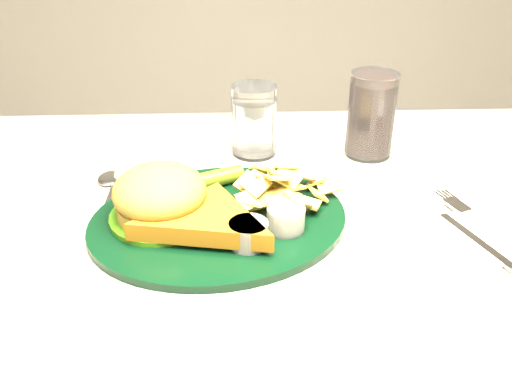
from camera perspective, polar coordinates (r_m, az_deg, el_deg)
dinner_plate at (r=0.77m, az=-3.82°, el=-0.69°), size 0.42×0.38×0.08m
water_glass at (r=0.96m, az=-0.19°, el=7.17°), size 0.10×0.10×0.12m
cola_glass at (r=0.97m, az=11.44°, el=7.56°), size 0.10×0.10×0.14m
fork_napkin at (r=0.81m, az=20.87°, el=-4.11°), size 0.19×0.21×0.01m
spoon at (r=0.85m, az=-14.61°, el=-1.24°), size 0.05×0.17×0.01m
ramekin at (r=0.95m, az=-12.69°, el=2.97°), size 0.05×0.05×0.03m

